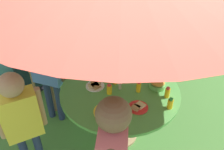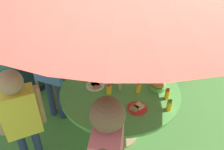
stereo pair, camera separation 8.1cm
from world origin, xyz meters
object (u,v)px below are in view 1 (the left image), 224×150
at_px(garden_table, 120,99).
at_px(snack_bowl, 158,84).
at_px(cup_near, 152,72).
at_px(plate_center_front, 126,73).
at_px(dome_tent, 1,35).
at_px(child_in_yellow_shirt, 21,115).
at_px(wooden_chair, 49,64).
at_px(plate_back_edge, 95,85).
at_px(child_in_white_shirt, 97,46).
at_px(juice_bottle_mid_right, 170,104).
at_px(juice_bottle_mid_left, 109,89).
at_px(cup_far, 127,59).
at_px(plate_center_back, 138,107).
at_px(child_in_blue_shirt, 47,62).
at_px(juice_bottle_near_left, 167,93).
at_px(plate_far_left, 106,111).
at_px(juice_bottle_far_right, 115,80).
at_px(potted_plant, 178,55).
at_px(plate_near_right, 108,65).
at_px(juice_bottle_front_edge, 139,87).

relative_size(garden_table, snack_bowl, 7.33).
bearing_deg(cup_near, plate_center_front, 148.71).
distance_m(dome_tent, child_in_yellow_shirt, 2.09).
bearing_deg(wooden_chair, plate_back_edge, -97.84).
bearing_deg(child_in_white_shirt, juice_bottle_mid_right, 14.84).
height_order(juice_bottle_mid_left, cup_far, juice_bottle_mid_left).
bearing_deg(plate_center_back, child_in_white_shirt, 81.34).
bearing_deg(plate_center_back, child_in_blue_shirt, 118.14).
relative_size(plate_back_edge, juice_bottle_mid_right, 1.75).
height_order(plate_back_edge, cup_near, cup_near).
height_order(child_in_white_shirt, child_in_yellow_shirt, child_in_white_shirt).
height_order(plate_center_back, juice_bottle_near_left, juice_bottle_near_left).
height_order(plate_center_front, plate_far_left, same).
distance_m(child_in_yellow_shirt, cup_far, 1.45).
relative_size(dome_tent, plate_center_back, 10.71).
xyz_separation_m(plate_center_back, cup_far, (0.39, 0.78, 0.02)).
bearing_deg(plate_back_edge, child_in_white_shirt, 60.38).
bearing_deg(plate_center_front, juice_bottle_far_right, -158.38).
bearing_deg(wooden_chair, garden_table, -90.00).
relative_size(child_in_blue_shirt, cup_near, 20.49).
xyz_separation_m(garden_table, juice_bottle_mid_left, (-0.14, -0.01, 0.20)).
distance_m(dome_tent, child_in_blue_shirt, 1.50).
xyz_separation_m(plate_center_back, juice_bottle_near_left, (0.35, -0.02, 0.04)).
bearing_deg(plate_center_front, juice_bottle_mid_right, -86.86).
bearing_deg(child_in_yellow_shirt, garden_table, 0.00).
height_order(potted_plant, plate_center_back, plate_center_back).
bearing_deg(juice_bottle_far_right, wooden_chair, 111.94).
bearing_deg(plate_back_edge, dome_tent, 108.51).
xyz_separation_m(child_in_yellow_shirt, juice_bottle_mid_left, (0.88, -0.08, -0.01)).
bearing_deg(cup_far, child_in_white_shirt, 116.97).
bearing_deg(child_in_yellow_shirt, potted_plant, 16.87).
xyz_separation_m(wooden_chair, snack_bowl, (0.80, -1.40, 0.24)).
height_order(child_in_white_shirt, plate_center_back, child_in_white_shirt).
bearing_deg(plate_near_right, plate_far_left, -121.19).
relative_size(juice_bottle_mid_left, juice_bottle_front_edge, 0.92).
xyz_separation_m(dome_tent, plate_center_front, (1.10, -1.96, 0.04)).
height_order(wooden_chair, plate_far_left, wooden_chair).
bearing_deg(dome_tent, plate_center_back, -85.92).
xyz_separation_m(dome_tent, child_in_blue_shirt, (0.31, -1.46, 0.17)).
height_order(dome_tent, juice_bottle_near_left, dome_tent).
xyz_separation_m(juice_bottle_near_left, cup_far, (0.04, 0.80, -0.02)).
bearing_deg(potted_plant, cup_far, -168.72).
bearing_deg(potted_plant, juice_bottle_front_edge, -150.95).
relative_size(juice_bottle_mid_left, juice_bottle_mid_right, 1.00).
bearing_deg(dome_tent, potted_plant, -45.61).
xyz_separation_m(plate_far_left, cup_near, (0.78, 0.28, 0.02)).
relative_size(dome_tent, plate_far_left, 8.22).
bearing_deg(juice_bottle_near_left, child_in_yellow_shirt, 162.42).
distance_m(child_in_yellow_shirt, plate_far_left, 0.78).
distance_m(plate_center_front, cup_near, 0.30).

